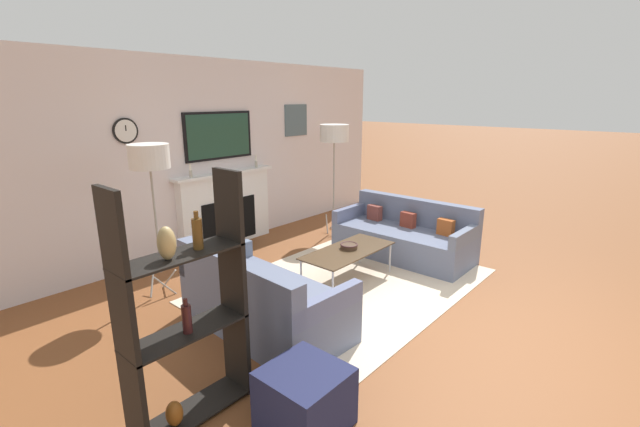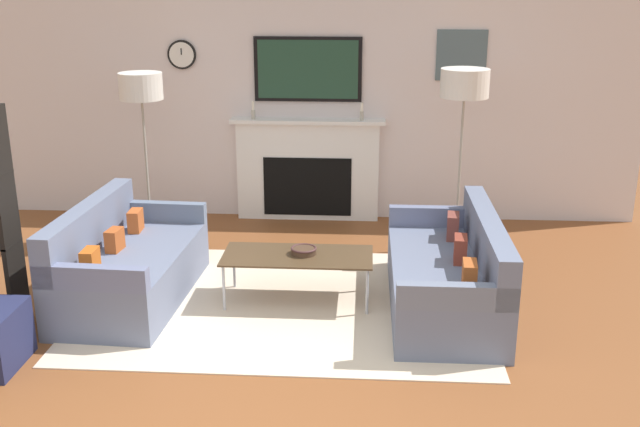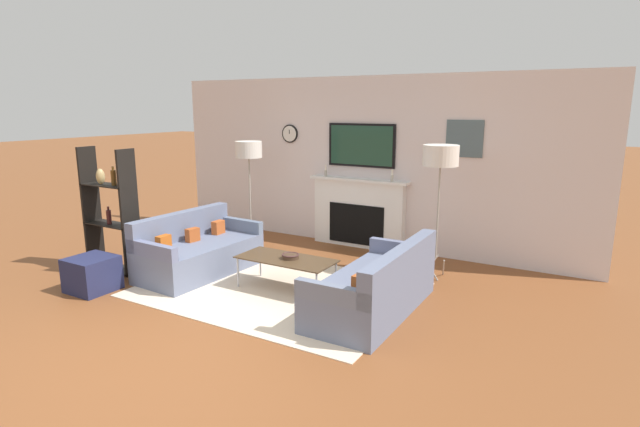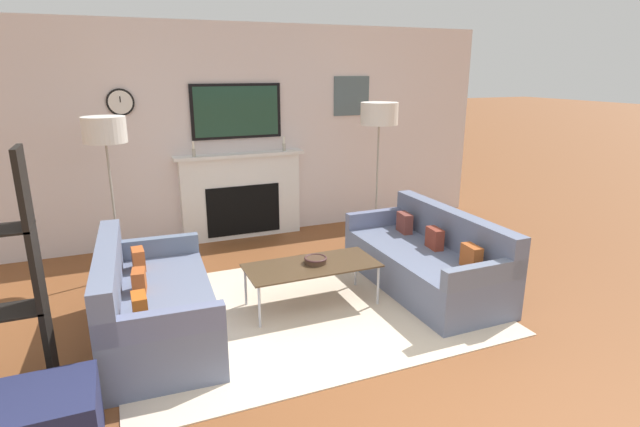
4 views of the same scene
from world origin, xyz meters
TOP-DOWN VIEW (x-y plane):
  - fireplace_wall at (0.00, 4.26)m, footprint 7.13×0.28m
  - area_rug at (0.00, 1.88)m, footprint 3.25×2.37m
  - couch_left at (-1.32, 1.88)m, footprint 0.93×1.72m
  - couch_right at (1.33, 1.88)m, footprint 0.84×1.88m
  - coffee_table at (0.10, 1.94)m, footprint 1.23×0.55m
  - decorative_bowl at (0.14, 1.96)m, footprint 0.21×0.21m
  - floor_lamp_left at (-1.54, 3.34)m, footprint 0.42×0.42m
  - floor_lamp_right at (1.54, 3.34)m, footprint 0.46×0.46m
  - ottoman at (-1.97, 0.72)m, footprint 0.52×0.52m

SIDE VIEW (x-z plane):
  - area_rug at x=0.00m, z-range 0.00..0.01m
  - ottoman at x=-1.97m, z-range 0.00..0.42m
  - couch_right at x=1.33m, z-range -0.11..0.66m
  - couch_left at x=-1.32m, z-range -0.12..0.69m
  - coffee_table at x=0.10m, z-range 0.18..0.59m
  - decorative_bowl at x=0.14m, z-range 0.41..0.47m
  - fireplace_wall at x=0.00m, z-range -0.13..2.57m
  - floor_lamp_left at x=-1.54m, z-range 0.69..2.40m
  - floor_lamp_right at x=1.54m, z-range 0.72..2.49m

